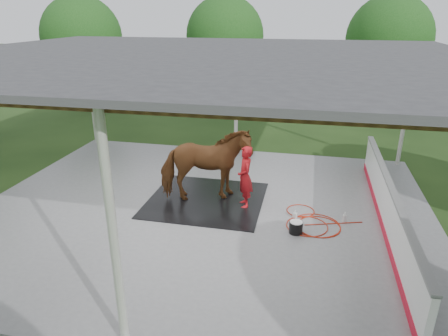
% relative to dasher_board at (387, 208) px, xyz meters
% --- Properties ---
extents(ground, '(100.00, 100.00, 0.00)m').
position_rel_dasher_board_xyz_m(ground, '(-4.60, 0.00, -0.59)').
color(ground, '#1E3814').
extents(concrete_slab, '(12.00, 10.00, 0.05)m').
position_rel_dasher_board_xyz_m(concrete_slab, '(-4.60, 0.00, -0.57)').
color(concrete_slab, slate).
rests_on(concrete_slab, ground).
extents(pavilion_structure, '(12.60, 10.60, 4.05)m').
position_rel_dasher_board_xyz_m(pavilion_structure, '(-4.60, -0.00, 3.37)').
color(pavilion_structure, beige).
rests_on(pavilion_structure, ground).
extents(dasher_board, '(0.16, 8.00, 1.15)m').
position_rel_dasher_board_xyz_m(dasher_board, '(0.00, 0.00, 0.00)').
color(dasher_board, red).
rests_on(dasher_board, concrete_slab).
extents(tree_belt, '(28.00, 28.00, 5.80)m').
position_rel_dasher_board_xyz_m(tree_belt, '(-4.30, 0.90, 3.20)').
color(tree_belt, '#382314').
rests_on(tree_belt, ground).
extents(rubber_mat, '(3.15, 2.96, 0.02)m').
position_rel_dasher_board_xyz_m(rubber_mat, '(-4.65, 0.55, -0.53)').
color(rubber_mat, black).
rests_on(rubber_mat, concrete_slab).
extents(horse, '(2.66, 1.88, 2.05)m').
position_rel_dasher_board_xyz_m(horse, '(-4.65, 0.55, 0.51)').
color(horse, brown).
rests_on(horse, rubber_mat).
extents(handler, '(0.60, 0.72, 1.70)m').
position_rel_dasher_board_xyz_m(handler, '(-3.54, 0.45, 0.31)').
color(handler, '#B31319').
rests_on(handler, concrete_slab).
extents(wash_bucket, '(0.32, 0.32, 0.30)m').
position_rel_dasher_board_xyz_m(wash_bucket, '(-2.10, -0.70, -0.39)').
color(wash_bucket, black).
rests_on(wash_bucket, concrete_slab).
extents(soap_bottle_a, '(0.13, 0.13, 0.28)m').
position_rel_dasher_board_xyz_m(soap_bottle_a, '(-0.94, 0.08, -0.40)').
color(soap_bottle_a, silver).
rests_on(soap_bottle_a, concrete_slab).
extents(soap_bottle_b, '(0.12, 0.12, 0.21)m').
position_rel_dasher_board_xyz_m(soap_bottle_b, '(-2.16, 0.05, -0.44)').
color(soap_bottle_b, '#338CD8').
rests_on(soap_bottle_b, concrete_slab).
extents(hose_coil, '(1.91, 1.67, 0.02)m').
position_rel_dasher_board_xyz_m(hose_coil, '(-1.71, -0.19, -0.53)').
color(hose_coil, '#A7210B').
rests_on(hose_coil, concrete_slab).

